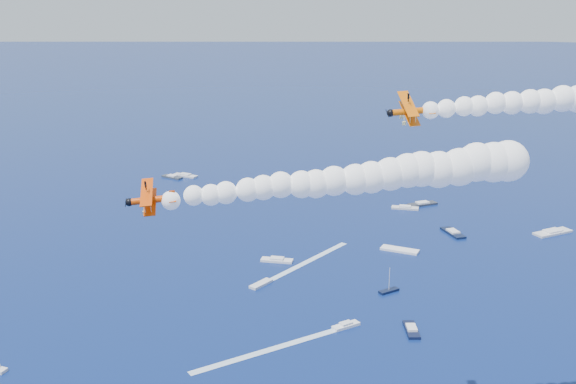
% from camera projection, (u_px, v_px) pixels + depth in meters
% --- Properties ---
extents(biplane_lead, '(10.28, 11.63, 7.93)m').
position_uv_depth(biplane_lead, '(411.00, 111.00, 112.09)').
color(biplane_lead, '#D65A04').
extents(biplane_trail, '(10.09, 11.19, 6.99)m').
position_uv_depth(biplane_trail, '(152.00, 200.00, 101.24)').
color(biplane_trail, '#DB4004').
extents(smoke_trail_trail, '(57.64, 46.77, 10.35)m').
position_uv_depth(smoke_trail_trail, '(345.00, 179.00, 104.03)').
color(smoke_trail_trail, white).
extents(spectator_boats, '(224.31, 170.41, 0.70)m').
position_uv_depth(spectator_boats, '(401.00, 260.00, 216.03)').
color(spectator_boats, silver).
rests_on(spectator_boats, ground).
extents(boat_wakes, '(26.58, 89.30, 0.04)m').
position_uv_depth(boat_wakes, '(291.00, 299.00, 189.67)').
color(boat_wakes, white).
rests_on(boat_wakes, ground).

